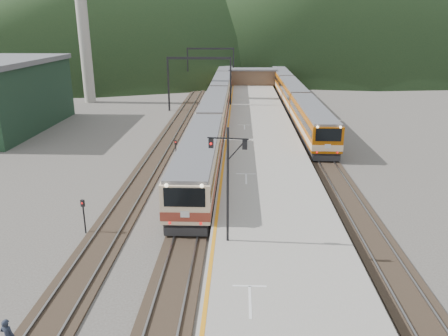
{
  "coord_description": "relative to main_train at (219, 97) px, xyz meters",
  "views": [
    {
      "loc": [
        3.26,
        -10.45,
        12.71
      ],
      "look_at": [
        2.06,
        21.65,
        2.0
      ],
      "focal_mm": 35.0,
      "sensor_mm": 36.0,
      "label": 1
    }
  ],
  "objects": [
    {
      "name": "station_shed",
      "position": [
        5.6,
        22.68,
        0.48
      ],
      "size": [
        9.4,
        4.4,
        3.1
      ],
      "color": "brown",
      "rests_on": "platform"
    },
    {
      "name": "signal_mast",
      "position": [
        2.64,
        -43.62,
        2.92
      ],
      "size": [
        2.19,
        0.43,
        6.56
      ],
      "color": "black",
      "rests_on": "platform"
    },
    {
      "name": "smokestack",
      "position": [
        -22.0,
        6.68,
        12.91
      ],
      "size": [
        1.8,
        1.8,
        30.0
      ],
      "primitive_type": "cylinder",
      "color": "#9E998E",
      "rests_on": "ground"
    },
    {
      "name": "track_main",
      "position": [
        0.0,
        -15.32,
        -2.02
      ],
      "size": [
        2.6,
        200.0,
        0.23
      ],
      "color": "black",
      "rests_on": "ground"
    },
    {
      "name": "track_far",
      "position": [
        -5.0,
        -15.32,
        -2.02
      ],
      "size": [
        2.6,
        200.0,
        0.23
      ],
      "color": "black",
      "rests_on": "ground"
    },
    {
      "name": "platform",
      "position": [
        5.6,
        -17.32,
        -1.59
      ],
      "size": [
        8.0,
        100.0,
        1.0
      ],
      "primitive_type": "cube",
      "color": "gray",
      "rests_on": "ground"
    },
    {
      "name": "short_signal_c",
      "position": [
        -6.47,
        -41.09,
        -0.63
      ],
      "size": [
        0.27,
        0.23,
        2.27
      ],
      "color": "black",
      "rests_on": "ground"
    },
    {
      "name": "main_train",
      "position": [
        0.0,
        0.0,
        0.0
      ],
      "size": [
        3.05,
        83.53,
        3.72
      ],
      "color": "beige",
      "rests_on": "track_main"
    },
    {
      "name": "gantry_far",
      "position": [
        -2.85,
        24.68,
        3.49
      ],
      "size": [
        9.55,
        0.25,
        8.0
      ],
      "color": "black",
      "rests_on": "ground"
    },
    {
      "name": "gantry_near",
      "position": [
        -2.85,
        -0.32,
        3.49
      ],
      "size": [
        9.55,
        0.25,
        8.0
      ],
      "color": "black",
      "rests_on": "ground"
    },
    {
      "name": "track_second",
      "position": [
        11.5,
        -15.32,
        -2.02
      ],
      "size": [
        2.6,
        200.0,
        0.23
      ],
      "color": "black",
      "rests_on": "ground"
    },
    {
      "name": "second_train",
      "position": [
        11.5,
        3.83,
        -0.08
      ],
      "size": [
        2.91,
        59.77,
        3.56
      ],
      "color": "#A34C04",
      "rests_on": "track_second"
    },
    {
      "name": "short_signal_b",
      "position": [
        -2.75,
        -26.4,
        -0.63
      ],
      "size": [
        0.23,
        0.18,
        2.27
      ],
      "color": "black",
      "rests_on": "ground"
    }
  ]
}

